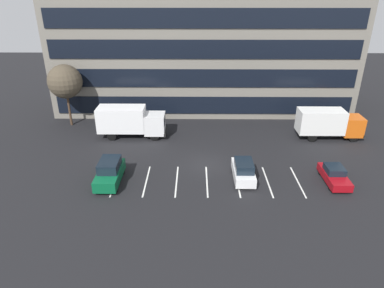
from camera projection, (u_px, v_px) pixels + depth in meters
ground_plane at (206, 164)px, 34.62m from camera, size 120.00×120.00×0.00m
office_building at (203, 44)px, 46.98m from camera, size 40.13×11.07×18.00m
lot_markings at (207, 181)px, 31.62m from camera, size 16.94×5.40×0.01m
box_truck_white at (130, 120)px, 39.89m from camera, size 7.89×2.61×3.66m
box_truck_orange at (329, 123)px, 39.56m from camera, size 7.50×2.48×3.47m
suv_forest at (110, 172)px, 31.10m from camera, size 2.00×4.71×2.13m
sedan_maroon at (334, 175)px, 31.22m from camera, size 1.78×4.25×1.52m
suv_white at (243, 170)px, 31.55m from camera, size 1.82×4.29×1.94m
bare_tree at (65, 82)px, 41.65m from camera, size 4.14×4.14×7.77m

